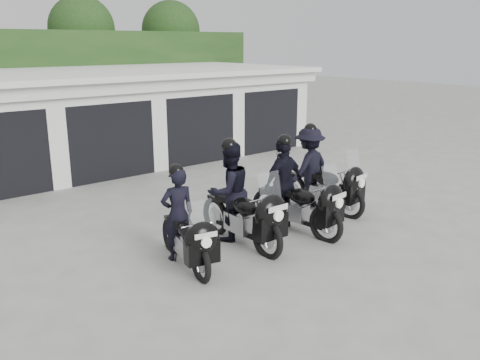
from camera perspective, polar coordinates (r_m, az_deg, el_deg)
ground at (r=10.77m, az=-0.86°, el=-5.74°), size 80.00×80.00×0.00m
garage_block at (r=17.27m, az=-18.04°, el=6.40°), size 16.40×6.80×2.96m
background_vegetation at (r=21.83m, az=-22.34°, el=11.28°), size 20.00×3.90×5.80m
police_bike_a at (r=9.02m, az=-6.31°, el=-5.13°), size 0.90×2.10×1.85m
police_bike_b at (r=9.93m, az=-0.48°, el=-2.09°), size 0.98×2.45×2.14m
police_bike_c at (r=10.64m, az=5.71°, el=-1.07°), size 1.19×2.40×2.09m
police_bike_d at (r=12.07m, az=8.46°, el=0.86°), size 1.33×2.41×2.10m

